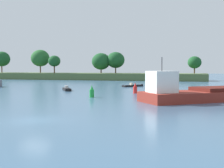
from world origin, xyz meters
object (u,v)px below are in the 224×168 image
small_motorboat (67,89)px  channel_buoy_green (92,92)px  fishing_skiff (133,86)px  channel_buoy_red (135,89)px

small_motorboat → channel_buoy_green: bearing=-52.1°
fishing_skiff → channel_buoy_red: 18.40m
fishing_skiff → channel_buoy_red: bearing=-77.5°
channel_buoy_red → channel_buoy_green: same height
small_motorboat → channel_buoy_green: (9.20, -11.81, 0.55)m
small_motorboat → channel_buoy_red: size_ratio=2.48×
small_motorboat → channel_buoy_green: 14.98m
small_motorboat → channel_buoy_red: (14.23, -2.90, 0.55)m
small_motorboat → channel_buoy_green: size_ratio=2.48×
small_motorboat → channel_buoy_red: bearing=-11.5°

